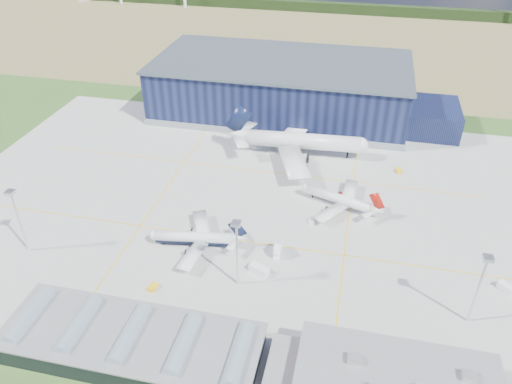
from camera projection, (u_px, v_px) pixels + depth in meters
name	position (u px, v px, depth m)	size (l,w,h in m)	color
ground	(232.00, 221.00, 174.94)	(600.00, 600.00, 0.00)	#2E5821
apron	(239.00, 205.00, 183.06)	(220.00, 160.00, 0.08)	#AFB0AA
farmland	(312.00, 40.00, 353.89)	(600.00, 220.00, 0.01)	olive
treeline	(325.00, 7.00, 416.76)	(600.00, 8.00, 8.00)	black
hangar	(287.00, 90.00, 245.13)	(145.00, 62.00, 26.10)	black
glass_concourse	(144.00, 345.00, 125.29)	(78.00, 23.00, 8.60)	black
light_mast_west	(16.00, 211.00, 153.08)	(2.60, 2.60, 23.00)	silver
light_mast_center	(237.00, 244.00, 140.18)	(2.60, 2.60, 23.00)	silver
light_mast_east	(481.00, 279.00, 128.20)	(2.60, 2.60, 23.00)	silver
airliner_navy	(193.00, 232.00, 160.73)	(32.67, 31.96, 10.65)	white
airliner_red	(339.00, 194.00, 179.28)	(32.38, 31.67, 10.56)	white
airliner_widebody	(303.00, 133.00, 208.93)	(62.08, 60.73, 20.24)	white
gse_tug_a	(153.00, 287.00, 146.48)	(2.01, 3.28, 1.37)	yellow
gse_van_a	(259.00, 270.00, 151.91)	(2.65, 6.07, 2.65)	white
gse_cart_a	(311.00, 221.00, 173.54)	(1.78, 2.67, 1.16)	white
gse_van_b	(506.00, 288.00, 145.70)	(2.18, 4.75, 2.18)	white
gse_tug_c	(399.00, 171.00, 201.89)	(2.04, 3.26, 1.42)	yellow
gse_cart_b	(254.00, 147.00, 218.70)	(1.95, 2.92, 1.26)	white
gse_van_c	(415.00, 355.00, 125.76)	(2.24, 4.66, 2.24)	white
airstair	(278.00, 250.00, 158.81)	(2.23, 5.58, 3.57)	white
car_a	(214.00, 327.00, 134.07)	(1.45, 3.61, 1.23)	#99999E
car_b	(128.00, 312.00, 138.71)	(1.11, 3.20, 1.05)	#99999E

